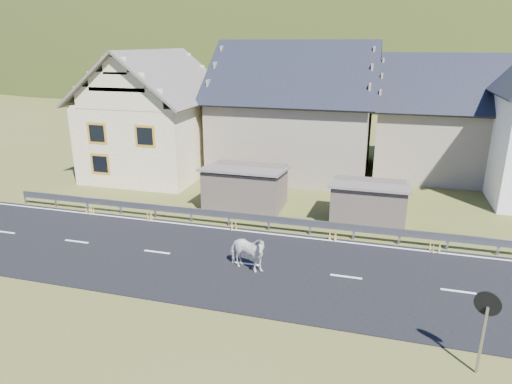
% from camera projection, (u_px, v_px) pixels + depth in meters
% --- Properties ---
extents(ground, '(160.00, 160.00, 0.00)m').
position_uv_depth(ground, '(246.00, 265.00, 18.51)').
color(ground, '#425117').
rests_on(ground, ground).
extents(road, '(60.00, 7.00, 0.04)m').
position_uv_depth(road, '(246.00, 264.00, 18.51)').
color(road, black).
rests_on(road, ground).
extents(lane_markings, '(60.00, 6.60, 0.01)m').
position_uv_depth(lane_markings, '(246.00, 264.00, 18.50)').
color(lane_markings, silver).
rests_on(lane_markings, road).
extents(guardrail, '(28.10, 0.09, 0.75)m').
position_uv_depth(guardrail, '(269.00, 219.00, 21.70)').
color(guardrail, '#93969B').
rests_on(guardrail, ground).
extents(shed_left, '(4.30, 3.30, 2.40)m').
position_uv_depth(shed_left, '(246.00, 188.00, 24.63)').
color(shed_left, brown).
rests_on(shed_left, ground).
extents(shed_right, '(3.80, 2.90, 2.20)m').
position_uv_depth(shed_right, '(368.00, 204.00, 22.53)').
color(shed_right, brown).
rests_on(shed_right, ground).
extents(house_cream, '(7.80, 9.80, 8.30)m').
position_uv_depth(house_cream, '(155.00, 108.00, 30.69)').
color(house_cream, '#FEEFB5').
rests_on(house_cream, ground).
extents(house_stone_a, '(10.80, 9.80, 8.90)m').
position_uv_depth(house_stone_a, '(296.00, 103.00, 31.03)').
color(house_stone_a, gray).
rests_on(house_stone_a, ground).
extents(house_stone_b, '(9.80, 8.80, 8.10)m').
position_uv_depth(house_stone_b, '(448.00, 111.00, 30.42)').
color(house_stone_b, gray).
rests_on(house_stone_b, ground).
extents(mountain, '(440.00, 280.00, 260.00)m').
position_uv_depth(mountain, '(384.00, 115.00, 188.07)').
color(mountain, '#223414').
rests_on(mountain, ground).
extents(conifer_patch, '(76.00, 50.00, 28.00)m').
position_uv_depth(conifer_patch, '(174.00, 51.00, 131.32)').
color(conifer_patch, black).
rests_on(conifer_patch, ground).
extents(horse, '(1.31, 1.97, 1.52)m').
position_uv_depth(horse, '(247.00, 252.00, 17.76)').
color(horse, silver).
rests_on(horse, road).
extents(traffic_mirror, '(0.65, 0.32, 2.46)m').
position_uv_depth(traffic_mirror, '(486.00, 314.00, 11.96)').
color(traffic_mirror, '#93969B').
rests_on(traffic_mirror, ground).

